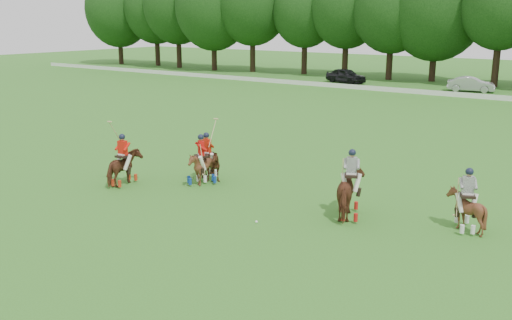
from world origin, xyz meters
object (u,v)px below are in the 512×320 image
Objects in this scene: polo_red_a at (124,167)px; polo_red_c at (201,167)px; polo_stripe_a at (351,192)px; polo_red_b at (207,164)px; car_left at (346,76)px; polo_ball at (256,222)px; car_mid at (471,84)px; polo_stripe_b at (466,209)px.

polo_red_a is 1.26× the size of polo_red_c.
polo_red_c is at bearing 179.79° from polo_stripe_a.
polo_red_b is 1.08× the size of polo_stripe_a.
polo_stripe_a is (19.75, -38.56, 0.11)m from car_left.
car_left is 51.37× the size of polo_ball.
car_mid is (13.19, 0.00, -0.08)m from car_left.
polo_ball is at bearing -133.69° from polo_stripe_a.
polo_ball is (17.44, -40.98, -0.74)m from car_left.
polo_red_b is 5.73m from polo_ball.
car_left is 2.14× the size of polo_red_c.
polo_red_a is 13.50m from polo_stripe_b.
polo_red_c reaches higher than polo_ball.
polo_ball is at bearing -28.09° from polo_red_c.
car_left is 43.33m from polo_stripe_a.
car_left is at bearing 104.22° from polo_red_a.
polo_red_b is 1.25× the size of polo_stripe_b.
polo_stripe_a is at bearing -138.87° from car_left.
polo_red_a is at bearing -151.78° from car_left.
polo_ball is at bearing -4.00° from polo_red_a.
polo_red_c is 10.62m from polo_stripe_b.
car_left is at bearing 117.12° from polo_stripe_a.
polo_red_b reaches higher than polo_stripe_b.
polo_red_b reaches higher than polo_red_c.
polo_stripe_a is 3.82m from polo_stripe_b.
car_left is at bearing 121.98° from polo_stripe_b.
polo_stripe_b is 6.95m from polo_ball.
polo_ball is (-2.31, -2.42, -0.86)m from polo_stripe_a.
car_left is 2.18× the size of polo_stripe_b.
polo_red_c is (2.60, 1.95, -0.02)m from polo_red_a.
polo_red_c reaches higher than car_left.
polo_stripe_a is (6.90, -0.02, 0.14)m from polo_red_c.
polo_stripe_a is 1.15× the size of polo_stripe_b.
car_left is 40.62m from polo_red_c.
polo_red_b is 10.80m from polo_stripe_b.
polo_ball is (4.59, -2.45, -0.72)m from polo_red_c.
polo_stripe_a is at bearing -5.04° from polo_red_b.
polo_red_b reaches higher than car_left.
car_mid is 39.12m from polo_stripe_a.
car_left is 1.74× the size of polo_red_b.
polo_red_b reaches higher than car_mid.
polo_stripe_a is (6.56, -38.56, 0.19)m from car_mid.
polo_red_a is at bearing 162.70° from car_mid.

